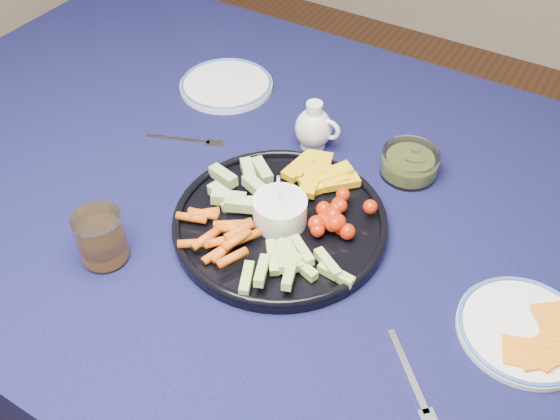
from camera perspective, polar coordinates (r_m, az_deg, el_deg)
The scene contains 9 objects.
dining_table at distance 1.17m, azimuth -0.57°, elevation -0.95°, with size 1.67×1.07×0.75m.
crudite_platter at distance 1.02m, azimuth -0.12°, elevation -0.79°, with size 0.35×0.35×0.11m.
creamer_pitcher at distance 1.17m, azimuth 3.13°, elevation 7.50°, with size 0.09×0.07×0.10m.
pickle_bowl at distance 1.15m, azimuth 11.75°, elevation 4.14°, with size 0.10×0.10×0.05m.
cheese_plate at distance 0.96m, azimuth 21.45°, elevation -10.05°, with size 0.19×0.19×0.02m.
juice_tumbler at distance 1.00m, azimuth -15.99°, elevation -2.67°, with size 0.07×0.07×0.09m.
fork_left at distance 1.22m, azimuth -8.14°, elevation 6.27°, with size 0.15×0.07×0.00m.
fork_right at distance 0.88m, azimuth 12.26°, elevation -15.58°, with size 0.12×0.12×0.00m.
side_plate_extra at distance 1.36m, azimuth -4.93°, elevation 11.36°, with size 0.20×0.20×0.02m.
Camera 1 is at (0.44, -0.70, 1.49)m, focal length 40.00 mm.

